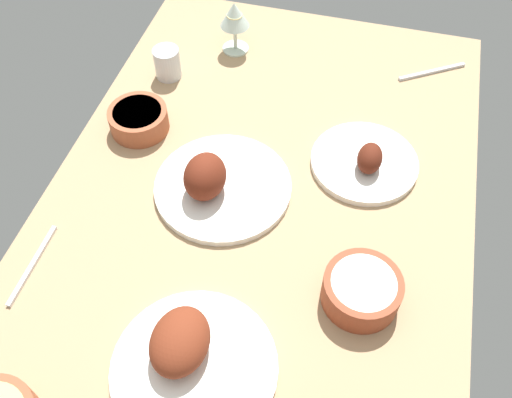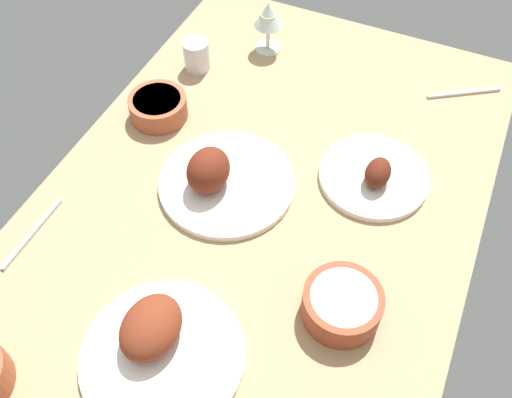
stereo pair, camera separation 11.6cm
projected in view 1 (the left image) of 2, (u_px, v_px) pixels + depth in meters
dining_table at (256, 210)px, 119.41cm from camera, size 140.00×90.00×4.00cm
plate_far_side at (216, 183)px, 117.76cm from camera, size 29.48×29.48×10.72cm
plate_near_viewer at (188, 357)px, 94.88cm from camera, size 28.82×28.82×9.02cm
plate_center_main at (365, 161)px, 123.10cm from camera, size 23.80×23.80×7.45cm
bowl_cream at (362, 290)px, 101.77cm from camera, size 14.53×14.53×6.33cm
bowl_soup at (139, 119)px, 129.19cm from camera, size 13.69×13.69×5.47cm
wine_glass at (235, 17)px, 141.57cm from camera, size 7.60×7.60×14.00cm
water_tumbler at (167, 63)px, 139.88cm from camera, size 6.59×6.59×7.87cm
fork_loose at (432, 72)px, 143.26cm from camera, size 10.99×16.28×0.80cm
spoon_loose at (33, 265)px, 108.47cm from camera, size 18.43×0.97×0.80cm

